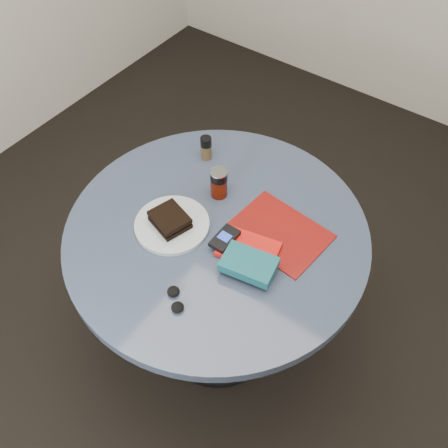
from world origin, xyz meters
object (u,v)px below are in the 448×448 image
Objects in this scene: pepper_grinder at (206,148)px; novel at (249,264)px; table at (217,258)px; plate at (172,225)px; soda_can at (219,183)px; sandwich at (170,220)px; mp3_player at (225,238)px; magazine at (279,232)px; red_book at (248,249)px; headphones at (175,299)px.

novel is at bearing -38.84° from pepper_grinder.
table is 0.23m from plate.
sandwich is at bearing -101.61° from soda_can.
magazine is at bearing 49.81° from mp3_player.
pepper_grinder is (-0.10, 0.33, 0.01)m from sandwich.
sandwich reaches higher than magazine.
red_book is at bearing 13.10° from plate.
plate is at bearing -149.86° from table.
soda_can is (-0.09, 0.13, 0.22)m from table.
sandwich is 0.19m from mp3_player.
red_book and headphones have the same top height.
red_book reaches higher than plate.
mp3_player is (0.06, -0.03, 0.19)m from table.
magazine is (0.17, 0.11, 0.17)m from table.
red_book is 0.28m from headphones.
sandwich is at bearing 132.47° from headphones.
magazine is 1.64× the size of red_book.
mp3_player is 0.26m from headphones.
headphones is (0.01, -0.25, -0.02)m from mp3_player.
table is at bearing 149.99° from mp3_player.
novel is at bearing -83.22° from magazine.
table is 10.37× the size of headphones.
sandwich is at bearing -166.04° from mp3_player.
red_book is at bearing -33.38° from soda_can.
plate is 2.55× the size of headphones.
pepper_grinder is 0.31× the size of magazine.
red_book is (-0.04, -0.12, 0.01)m from magazine.
pepper_grinder reaches higher than table.
novel reaches higher than magazine.
headphones reaches higher than table.
mp3_player is at bearing -49.16° from soda_can.
plate is at bearing -179.29° from red_book.
pepper_grinder reaches higher than red_book.
pepper_grinder reaches higher than headphones.
sandwich is 1.42× the size of mp3_player.
red_book is at bearing -5.55° from table.
soda_can reaches higher than sandwich.
novel reaches higher than table.
table is 3.33× the size of magazine.
headphones is (-0.11, -0.39, 0.01)m from magazine.
soda_can is 0.45m from headphones.
headphones is at bearing -70.58° from soda_can.
headphones is at bearing -117.25° from red_book.
red_book is 0.08m from novel.
pepper_grinder is at bearing 130.91° from novel.
novel reaches higher than plate.
sandwich is at bearing -72.76° from pepper_grinder.
sandwich is (-0.00, -0.00, 0.03)m from plate.
soda_can is 0.33m from novel.
soda_can reaches higher than headphones.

